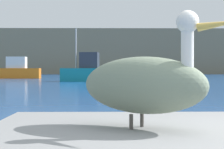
{
  "coord_description": "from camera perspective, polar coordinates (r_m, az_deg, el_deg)",
  "views": [
    {
      "loc": [
        -1.68,
        -2.62,
        1.05
      ],
      "look_at": [
        -1.34,
        21.54,
        0.71
      ],
      "focal_mm": 62.61,
      "sensor_mm": 36.0,
      "label": 1
    }
  ],
  "objects": [
    {
      "name": "hillside_backdrop",
      "position": [
        84.04,
        0.33,
        3.18
      ],
      "size": [
        140.0,
        15.45,
        9.01
      ],
      "primitive_type": "cube",
      "color": "#7F755B",
      "rests_on": "ground"
    },
    {
      "name": "fishing_boat_teal",
      "position": [
        32.9,
        -2.45,
        0.35
      ],
      "size": [
        6.08,
        2.57,
        4.47
      ],
      "rotation": [
        0.0,
        0.0,
        3.03
      ],
      "color": "teal",
      "rests_on": "ground"
    },
    {
      "name": "pelican",
      "position": [
        2.99,
        4.75,
        -1.29
      ],
      "size": [
        1.22,
        0.99,
        0.88
      ],
      "rotation": [
        0.0,
        0.0,
        -0.63
      ],
      "color": "gray",
      "rests_on": "pier_dock"
    },
    {
      "name": "fishing_boat_orange",
      "position": [
        44.77,
        -14.64,
        0.51
      ],
      "size": [
        7.04,
        2.3,
        3.69
      ],
      "rotation": [
        0.0,
        0.0,
        3.19
      ],
      "color": "orange",
      "rests_on": "ground"
    }
  ]
}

